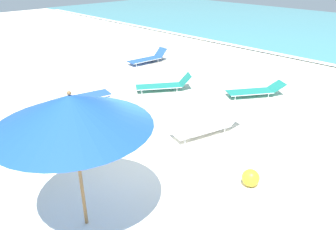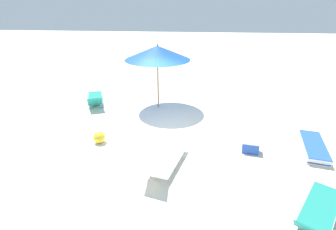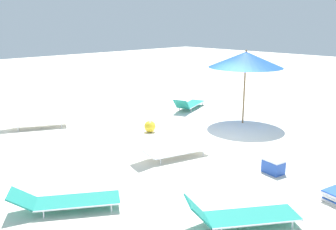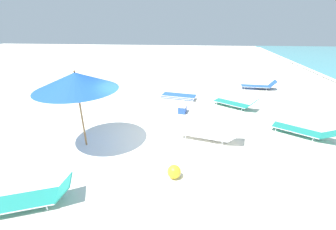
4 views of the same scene
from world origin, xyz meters
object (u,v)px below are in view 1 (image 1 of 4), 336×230
object	(u,v)px
sun_lounger_beside_umbrella	(164,85)
sun_lounger_mid_beach_pair_b	(148,58)
sun_lounger_under_umbrella	(207,126)
beach_umbrella	(71,112)
sun_lounger_near_water_right	(255,91)
beach_ball	(251,178)
cooler_box	(123,112)
lounger_stack	(83,100)

from	to	relation	value
sun_lounger_beside_umbrella	sun_lounger_mid_beach_pair_b	xyz separation A→B (m)	(-3.32, 2.05, 0.00)
sun_lounger_beside_umbrella	sun_lounger_under_umbrella	bearing A→B (deg)	9.95
beach_umbrella	sun_lounger_mid_beach_pair_b	size ratio (longest dim) A/B	1.28
sun_lounger_near_water_right	beach_ball	size ratio (longest dim) A/B	5.43
sun_lounger_near_water_right	sun_lounger_mid_beach_pair_b	size ratio (longest dim) A/B	1.02
sun_lounger_under_umbrella	cooler_box	bearing A→B (deg)	-140.66
beach_umbrella	sun_lounger_mid_beach_pair_b	world-z (taller)	beach_umbrella
lounger_stack	beach_umbrella	bearing A→B (deg)	-18.53
sun_lounger_near_water_right	sun_lounger_beside_umbrella	bearing A→B (deg)	-111.12
beach_ball	lounger_stack	bearing A→B (deg)	-178.48
sun_lounger_beside_umbrella	cooler_box	xyz separation A→B (m)	(0.88, -2.60, -0.03)
lounger_stack	sun_lounger_near_water_right	world-z (taller)	sun_lounger_near_water_right
sun_lounger_under_umbrella	cooler_box	xyz separation A→B (m)	(-2.46, -1.12, -0.03)
sun_lounger_near_water_right	cooler_box	xyz separation A→B (m)	(-1.85, -4.59, -0.02)
lounger_stack	sun_lounger_under_umbrella	world-z (taller)	sun_lounger_under_umbrella
sun_lounger_near_water_right	cooler_box	size ratio (longest dim) A/B	3.80
cooler_box	lounger_stack	bearing A→B (deg)	-162.15
beach_umbrella	sun_lounger_near_water_right	bearing A→B (deg)	99.81
beach_umbrella	cooler_box	size ratio (longest dim) A/B	4.79
lounger_stack	sun_lounger_mid_beach_pair_b	distance (m)	5.42
sun_lounger_near_water_right	cooler_box	distance (m)	4.95
sun_lounger_under_umbrella	sun_lounger_near_water_right	xyz separation A→B (m)	(-0.61, 3.47, -0.01)
beach_umbrella	beach_ball	size ratio (longest dim) A/B	6.85
sun_lounger_beside_umbrella	sun_lounger_near_water_right	size ratio (longest dim) A/B	0.98
sun_lounger_near_water_right	beach_umbrella	bearing A→B (deg)	-47.28
sun_lounger_near_water_right	beach_ball	world-z (taller)	sun_lounger_near_water_right
beach_umbrella	sun_lounger_near_water_right	distance (m)	8.26
sun_lounger_near_water_right	cooler_box	bearing A→B (deg)	-79.07
sun_lounger_beside_umbrella	sun_lounger_near_water_right	world-z (taller)	sun_lounger_beside_umbrella
beach_umbrella	beach_ball	distance (m)	4.10
sun_lounger_under_umbrella	sun_lounger_near_water_right	distance (m)	3.52
beach_umbrella	sun_lounger_mid_beach_pair_b	bearing A→B (deg)	133.05
sun_lounger_under_umbrella	sun_lounger_beside_umbrella	world-z (taller)	sun_lounger_beside_umbrella
sun_lounger_mid_beach_pair_b	cooler_box	distance (m)	6.27
lounger_stack	sun_lounger_mid_beach_pair_b	xyz separation A→B (m)	(-2.27, 4.93, 0.10)
sun_lounger_under_umbrella	beach_ball	world-z (taller)	sun_lounger_under_umbrella
sun_lounger_beside_umbrella	beach_ball	bearing A→B (deg)	8.05
sun_lounger_beside_umbrella	sun_lounger_mid_beach_pair_b	bearing A→B (deg)	-177.83
sun_lounger_beside_umbrella	sun_lounger_mid_beach_pair_b	world-z (taller)	sun_lounger_beside_umbrella
lounger_stack	sun_lounger_mid_beach_pair_b	bearing A→B (deg)	126.54
sun_lounger_under_umbrella	sun_lounger_mid_beach_pair_b	distance (m)	7.54
sun_lounger_under_umbrella	cooler_box	distance (m)	2.70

